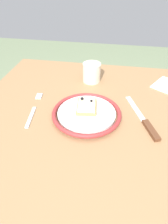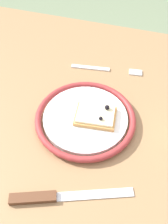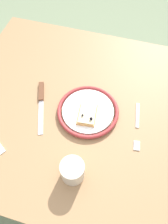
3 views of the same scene
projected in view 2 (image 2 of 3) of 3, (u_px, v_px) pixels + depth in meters
The scene contains 5 objects.
dining_table at pixel (73, 162), 0.68m from camera, with size 0.96×0.89×0.75m.
plate at pixel (85, 118), 0.62m from camera, with size 0.24×0.24×0.02m.
pizza_slice_near at pixel (96, 116), 0.60m from camera, with size 0.08×0.10×0.03m.
knife at pixel (50, 197), 0.50m from camera, with size 0.10×0.23×0.01m.
fork at pixel (107, 70), 0.74m from camera, with size 0.04×0.20×0.00m.
Camera 2 is at (0.31, 0.12, 1.25)m, focal length 41.94 mm.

